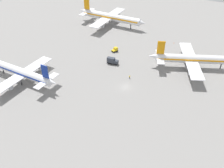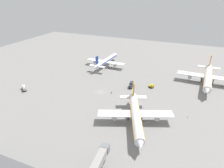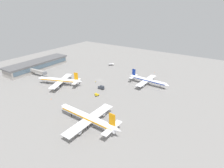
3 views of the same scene
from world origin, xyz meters
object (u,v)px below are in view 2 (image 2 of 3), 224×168
at_px(ground_crew_worker, 111,92).
at_px(safety_cone_far_side, 187,117).
at_px(airplane_at_gate, 106,61).
at_px(fuel_truck, 24,88).
at_px(airplane_distant, 136,115).
at_px(safety_cone_mid_apron, 82,64).
at_px(safety_cone_near_gate, 66,63).
at_px(baggage_tug, 152,86).
at_px(airplane_taxiing, 208,77).
at_px(catering_truck, 131,85).

xyz_separation_m(ground_crew_worker, safety_cone_far_side, (44.38, -8.85, -0.55)).
relative_size(airplane_at_gate, fuel_truck, 6.64).
bearing_deg(airplane_distant, ground_crew_worker, -158.47).
xyz_separation_m(airplane_at_gate, safety_cone_mid_apron, (-20.79, -3.73, -4.15)).
relative_size(ground_crew_worker, safety_cone_near_gate, 2.78).
xyz_separation_m(airplane_distant, safety_cone_mid_apron, (-65.95, 62.21, -4.57)).
distance_m(airplane_at_gate, baggage_tug, 50.11).
height_order(ground_crew_worker, safety_cone_far_side, ground_crew_worker).
bearing_deg(safety_cone_far_side, fuel_truck, -175.03).
bearing_deg(airplane_taxiing, baggage_tug, -57.94).
xyz_separation_m(fuel_truck, safety_cone_far_side, (95.96, 8.34, -1.09)).
xyz_separation_m(airplane_taxiing, ground_crew_worker, (-52.51, -36.49, -4.55)).
distance_m(airplane_at_gate, airplane_taxiing, 75.65).
bearing_deg(ground_crew_worker, airplane_at_gate, 52.45).
xyz_separation_m(catering_truck, safety_cone_far_side, (36.25, -21.72, -1.40)).
distance_m(airplane_distant, baggage_tug, 40.96).
bearing_deg(airplane_taxiing, safety_cone_far_side, -8.99).
bearing_deg(airplane_at_gate, fuel_truck, 156.63).
distance_m(baggage_tug, ground_crew_worker, 26.61).
distance_m(airplane_distant, ground_crew_worker, 32.65).
height_order(airplane_at_gate, catering_truck, airplane_at_gate).
xyz_separation_m(airplane_taxiing, airplane_distant, (-30.25, -60.02, -0.53)).
bearing_deg(baggage_tug, safety_cone_mid_apron, -173.36).
bearing_deg(safety_cone_far_side, ground_crew_worker, 168.73).
height_order(fuel_truck, safety_cone_near_gate, fuel_truck).
distance_m(fuel_truck, safety_cone_far_side, 96.32).
height_order(ground_crew_worker, safety_cone_near_gate, ground_crew_worker).
relative_size(baggage_tug, ground_crew_worker, 2.22).
bearing_deg(safety_cone_near_gate, safety_cone_far_side, -23.64).
height_order(fuel_truck, safety_cone_mid_apron, fuel_truck).
relative_size(airplane_taxiing, safety_cone_mid_apron, 81.26).
relative_size(catering_truck, safety_cone_near_gate, 9.61).
height_order(airplane_distant, safety_cone_mid_apron, airplane_distant).
bearing_deg(airplane_taxiing, catering_truck, -60.80).
bearing_deg(fuel_truck, safety_cone_far_side, -135.40).
height_order(baggage_tug, safety_cone_near_gate, baggage_tug).
relative_size(ground_crew_worker, safety_cone_far_side, 2.78).
distance_m(airplane_distant, fuel_truck, 74.19).
bearing_deg(safety_cone_far_side, baggage_tug, 132.75).
relative_size(fuel_truck, safety_cone_near_gate, 10.11).
relative_size(airplane_taxiing, ground_crew_worker, 29.20).
bearing_deg(ground_crew_worker, catering_truck, -8.20).
bearing_deg(safety_cone_near_gate, safety_cone_mid_apron, 12.78).
bearing_deg(fuel_truck, ground_crew_worker, -121.93).
distance_m(airplane_taxiing, airplane_distant, 67.21).
height_order(catering_truck, baggage_tug, catering_truck).
distance_m(airplane_at_gate, safety_cone_mid_apron, 21.52).
bearing_deg(catering_truck, ground_crew_worker, -38.23).
relative_size(airplane_taxiing, baggage_tug, 13.16).
bearing_deg(safety_cone_mid_apron, safety_cone_far_side, -28.36).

